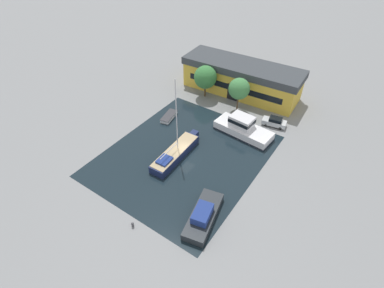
{
  "coord_description": "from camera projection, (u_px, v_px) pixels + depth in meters",
  "views": [
    {
      "loc": [
        21.22,
        -28.8,
        32.66
      ],
      "look_at": [
        0.0,
        2.05,
        1.0
      ],
      "focal_mm": 28.0,
      "sensor_mm": 36.0,
      "label": 1
    }
  ],
  "objects": [
    {
      "name": "quay_tree_by_water",
      "position": [
        205.0,
        77.0,
        59.61
      ],
      "size": [
        4.6,
        4.6,
        6.66
      ],
      "color": "brown",
      "rests_on": "ground"
    },
    {
      "name": "sailboat_moored",
      "position": [
        176.0,
        153.0,
        47.76
      ],
      "size": [
        3.01,
        11.51,
        13.55
      ],
      "rotation": [
        0.0,
        0.0,
        0.04
      ],
      "color": "#19234C",
      "rests_on": "water_canal"
    },
    {
      "name": "warehouse_building",
      "position": [
        241.0,
        78.0,
        61.65
      ],
      "size": [
        24.72,
        8.99,
        6.43
      ],
      "rotation": [
        0.0,
        0.0,
        0.05
      ],
      "color": "gold",
      "rests_on": "ground"
    },
    {
      "name": "water_canal",
      "position": [
        185.0,
        155.0,
        48.39
      ],
      "size": [
        23.12,
        27.29,
        0.01
      ],
      "primitive_type": "cube",
      "color": "black",
      "rests_on": "ground"
    },
    {
      "name": "cabin_boat",
      "position": [
        203.0,
        215.0,
        38.46
      ],
      "size": [
        4.56,
        8.51,
        2.24
      ],
      "rotation": [
        0.0,
        0.0,
        0.21
      ],
      "color": "#23282D",
      "rests_on": "water_canal"
    },
    {
      "name": "mooring_bollard",
      "position": [
        133.0,
        225.0,
        37.87
      ],
      "size": [
        0.35,
        0.35,
        0.79
      ],
      "color": "#47474C",
      "rests_on": "ground"
    },
    {
      "name": "ground_plane",
      "position": [
        185.0,
        155.0,
        48.39
      ],
      "size": [
        440.0,
        440.0,
        0.0
      ],
      "primitive_type": "plane",
      "color": "gray"
    },
    {
      "name": "quay_tree_near_building",
      "position": [
        239.0,
        89.0,
        55.48
      ],
      "size": [
        4.01,
        4.01,
        6.68
      ],
      "color": "brown",
      "rests_on": "ground"
    },
    {
      "name": "small_dinghy",
      "position": [
        169.0,
        116.0,
        56.15
      ],
      "size": [
        2.5,
        4.49,
        0.7
      ],
      "rotation": [
        0.0,
        0.0,
        3.34
      ],
      "color": "white",
      "rests_on": "water_canal"
    },
    {
      "name": "motor_cruiser",
      "position": [
        243.0,
        128.0,
        52.01
      ],
      "size": [
        10.55,
        4.76,
        3.42
      ],
      "rotation": [
        0.0,
        0.0,
        1.49
      ],
      "color": "white",
      "rests_on": "water_canal"
    },
    {
      "name": "parked_car",
      "position": [
        274.0,
        122.0,
        54.03
      ],
      "size": [
        4.47,
        2.48,
        1.69
      ],
      "rotation": [
        0.0,
        0.0,
        1.74
      ],
      "color": "silver",
      "rests_on": "ground"
    }
  ]
}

